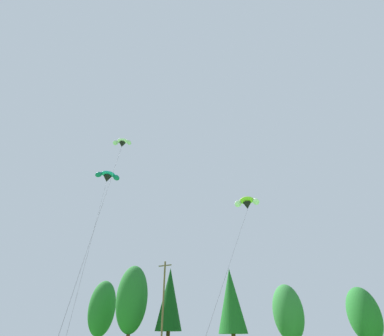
{
  "coord_description": "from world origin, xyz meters",
  "views": [
    {
      "loc": [
        10.69,
        2.93,
        2.36
      ],
      "look_at": [
        2.7,
        20.04,
        14.11
      ],
      "focal_mm": 26.01,
      "sensor_mm": 36.0,
      "label": 1
    }
  ],
  "objects_px": {
    "parafoil_kite_mid_white": "(122,143)",
    "utility_pole": "(163,305)",
    "parafoil_kite_high_teal": "(107,176)",
    "parafoil_kite_far_lime_white": "(247,203)"
  },
  "relations": [
    {
      "from": "utility_pole",
      "to": "parafoil_kite_mid_white",
      "type": "distance_m",
      "value": 23.68
    },
    {
      "from": "utility_pole",
      "to": "parafoil_kite_mid_white",
      "type": "bearing_deg",
      "value": -79.54
    },
    {
      "from": "parafoil_kite_high_teal",
      "to": "parafoil_kite_mid_white",
      "type": "relative_size",
      "value": 1.0
    },
    {
      "from": "utility_pole",
      "to": "parafoil_kite_far_lime_white",
      "type": "xyz_separation_m",
      "value": [
        14.24,
        -2.76,
        11.99
      ]
    },
    {
      "from": "parafoil_kite_far_lime_white",
      "to": "parafoil_kite_high_teal",
      "type": "bearing_deg",
      "value": -151.67
    },
    {
      "from": "parafoil_kite_far_lime_white",
      "to": "parafoil_kite_mid_white",
      "type": "bearing_deg",
      "value": -127.82
    },
    {
      "from": "utility_pole",
      "to": "parafoil_kite_high_teal",
      "type": "distance_m",
      "value": 19.94
    },
    {
      "from": "utility_pole",
      "to": "parafoil_kite_mid_white",
      "type": "xyz_separation_m",
      "value": [
        3.15,
        -17.05,
        16.14
      ]
    },
    {
      "from": "parafoil_kite_mid_white",
      "to": "utility_pole",
      "type": "bearing_deg",
      "value": 100.46
    },
    {
      "from": "parafoil_kite_mid_white",
      "to": "parafoil_kite_high_teal",
      "type": "bearing_deg",
      "value": 141.41
    }
  ]
}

